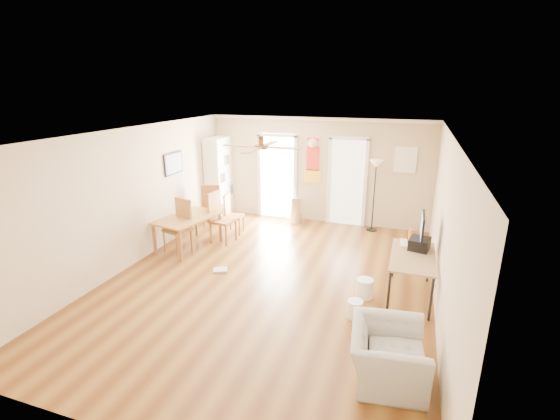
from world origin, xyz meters
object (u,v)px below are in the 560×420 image
(trash_can, at_px, (296,210))
(printer, at_px, (420,244))
(bookshelf, at_px, (220,177))
(dining_table, at_px, (189,232))
(armchair, at_px, (388,355))
(dining_chair_right_b, at_px, (223,218))
(dining_chair_far, at_px, (213,205))
(torchiere_lamp, at_px, (374,196))
(wastebasket_b, at_px, (355,309))
(computer_desk, at_px, (411,276))
(dining_chair_near, at_px, (177,227))
(wastebasket_a, at_px, (364,288))
(dining_chair_right_a, at_px, (234,214))

(trash_can, bearing_deg, printer, -41.93)
(bookshelf, relative_size, printer, 5.72)
(dining_table, height_order, armchair, dining_table)
(dining_table, xyz_separation_m, armchair, (4.30, -2.72, -0.03))
(trash_can, bearing_deg, bookshelf, -179.27)
(dining_chair_right_b, height_order, dining_chair_far, dining_chair_right_b)
(torchiere_lamp, relative_size, armchair, 1.73)
(torchiere_lamp, relative_size, wastebasket_b, 6.16)
(bookshelf, bearing_deg, trash_can, 12.04)
(armchair, bearing_deg, dining_table, 51.36)
(dining_table, relative_size, computer_desk, 1.01)
(computer_desk, bearing_deg, trash_can, 133.95)
(dining_chair_near, relative_size, torchiere_lamp, 0.64)
(printer, relative_size, wastebasket_a, 1.14)
(trash_can, relative_size, armchair, 0.68)
(dining_chair_right_a, distance_m, armchair, 5.37)
(torchiere_lamp, height_order, printer, torchiere_lamp)
(bookshelf, distance_m, computer_desk, 5.71)
(dining_chair_far, distance_m, wastebasket_a, 4.60)
(wastebasket_a, height_order, armchair, armchair)
(dining_chair_near, relative_size, printer, 3.01)
(printer, bearing_deg, bookshelf, 163.58)
(dining_chair_near, bearing_deg, armchair, -12.62)
(armchair, bearing_deg, printer, -13.44)
(bookshelf, relative_size, dining_chair_right_a, 2.24)
(dining_chair_right_a, relative_size, torchiere_lamp, 0.54)
(dining_chair_right_b, height_order, torchiere_lamp, torchiere_lamp)
(wastebasket_a, xyz_separation_m, wastebasket_b, (-0.06, -0.65, -0.02))
(dining_chair_right_b, relative_size, armchair, 1.13)
(torchiere_lamp, bearing_deg, dining_chair_right_a, -158.18)
(printer, bearing_deg, wastebasket_b, -113.73)
(wastebasket_a, bearing_deg, torchiere_lamp, 94.09)
(wastebasket_b, bearing_deg, torchiere_lamp, 92.54)
(dining_chair_right_b, relative_size, computer_desk, 0.82)
(computer_desk, bearing_deg, wastebasket_a, -159.02)
(dining_chair_far, relative_size, printer, 2.97)
(dining_table, bearing_deg, printer, -4.10)
(dining_chair_right_b, height_order, wastebasket_b, dining_chair_right_b)
(dining_chair_near, relative_size, armchair, 1.11)
(trash_can, height_order, printer, printer)
(dining_table, relative_size, trash_can, 2.06)
(dining_chair_right_a, xyz_separation_m, armchair, (3.75, -3.84, -0.14))
(dining_chair_right_b, bearing_deg, dining_chair_right_a, 6.85)
(dining_chair_right_a, height_order, wastebasket_b, dining_chair_right_a)
(armchair, bearing_deg, computer_desk, -12.04)
(dining_chair_far, distance_m, computer_desk, 5.09)
(dining_chair_near, bearing_deg, computer_desk, 11.83)
(wastebasket_b, bearing_deg, dining_chair_far, 142.89)
(trash_can, height_order, computer_desk, computer_desk)
(bookshelf, relative_size, dining_chair_right_b, 1.86)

